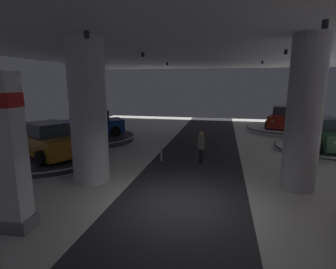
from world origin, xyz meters
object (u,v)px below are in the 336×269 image
object	(u,v)px
display_car_far_left	(92,124)
column_left	(88,112)
brand_sign_pylon	(2,152)
display_platform_far_right	(324,149)
display_platform_deep_right	(284,129)
display_platform_far_left	(92,138)
display_platform_mid_left	(49,157)
visitor_walking_near	(201,146)
column_right	(304,115)
display_car_deep_right	(285,118)
display_car_mid_left	(47,141)
display_car_far_right	(325,134)

from	to	relation	value
display_car_far_left	column_left	bearing A→B (deg)	-61.91
brand_sign_pylon	display_platform_far_right	world-z (taller)	brand_sign_pylon
display_platform_deep_right	display_platform_far_left	world-z (taller)	display_platform_deep_right
display_platform_mid_left	display_platform_far_left	size ratio (longest dim) A/B	0.95
display_platform_deep_right	display_platform_far_right	bearing A→B (deg)	-81.23
visitor_walking_near	brand_sign_pylon	bearing A→B (deg)	-123.24
column_right	display_platform_mid_left	distance (m)	11.80
column_right	column_left	distance (m)	7.94
display_platform_far_left	visitor_walking_near	distance (m)	8.64
display_car_deep_right	display_car_mid_left	size ratio (longest dim) A/B	1.00
column_left	display_car_mid_left	distance (m)	4.43
display_platform_mid_left	visitor_walking_near	bearing A→B (deg)	7.71
display_car_deep_right	display_platform_far_left	size ratio (longest dim) A/B	0.79
column_left	display_platform_far_right	xyz separation A→B (m)	(10.87, 7.06, -2.62)
display_car_far_right	display_platform_mid_left	world-z (taller)	display_car_far_right
display_car_deep_right	display_car_mid_left	world-z (taller)	display_car_deep_right
visitor_walking_near	display_car_far_left	bearing A→B (deg)	154.40
display_car_far_right	visitor_walking_near	size ratio (longest dim) A/B	2.76
display_platform_deep_right	visitor_walking_near	distance (m)	11.59
display_car_deep_right	display_car_far_left	xyz separation A→B (m)	(-13.60, -6.31, -0.00)
display_platform_far_right	display_car_far_right	xyz separation A→B (m)	(-0.00, 0.03, 0.86)
display_car_far_left	visitor_walking_near	xyz separation A→B (m)	(7.75, -3.71, -0.22)
display_platform_mid_left	column_right	bearing A→B (deg)	-6.11
column_left	display_platform_far_left	distance (m)	8.15
brand_sign_pylon	display_platform_deep_right	bearing A→B (deg)	58.50
column_right	display_car_mid_left	distance (m)	11.61
display_car_deep_right	column_right	bearing A→B (deg)	-99.50
column_left	display_car_deep_right	distance (m)	16.57
column_left	display_platform_far_left	size ratio (longest dim) A/B	0.95
display_platform_far_right	display_platform_far_left	xyz separation A→B (m)	(-14.55, -0.25, 0.07)
column_right	display_platform_mid_left	size ratio (longest dim) A/B	0.99
display_platform_deep_right	display_car_far_right	world-z (taller)	display_car_far_right
display_platform_far_right	display_platform_far_left	bearing A→B (deg)	-179.02
display_car_far_left	brand_sign_pylon	bearing A→B (deg)	-72.84
display_car_far_right	display_platform_far_left	bearing A→B (deg)	-178.90
brand_sign_pylon	column_right	bearing A→B (deg)	29.02
column_right	display_platform_deep_right	xyz separation A→B (m)	(2.04, 12.26, -2.55)
display_platform_far_left	display_car_far_left	distance (m)	0.93
display_car_mid_left	column_left	bearing A→B (deg)	-30.44
display_car_far_left	display_platform_far_right	bearing A→B (deg)	0.91
column_left	display_platform_far_right	bearing A→B (deg)	33.01
brand_sign_pylon	display_platform_far_left	distance (m)	11.22
display_platform_far_left	column_left	bearing A→B (deg)	-61.69
column_right	brand_sign_pylon	xyz separation A→B (m)	(-8.28, -4.59, -0.62)
display_car_far_right	display_car_mid_left	bearing A→B (deg)	-160.75
column_right	display_platform_far_right	world-z (taller)	column_right
display_platform_far_left	column_right	bearing A→B (deg)	-27.24
display_car_far_right	display_platform_mid_left	bearing A→B (deg)	-160.83
display_car_far_right	visitor_walking_near	world-z (taller)	display_car_far_right
column_left	display_platform_mid_left	xyz separation A→B (m)	(-3.55, 2.08, -2.60)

